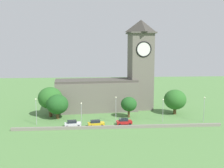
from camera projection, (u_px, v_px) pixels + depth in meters
name	position (u px, v px, depth m)	size (l,w,h in m)	color
ground_plane	(113.00, 111.00, 92.96)	(200.00, 200.00, 0.00)	#517F42
church	(113.00, 83.00, 93.79)	(34.63, 12.90, 30.98)	#666056
quay_barrier	(119.00, 127.00, 72.94)	(56.82, 0.70, 0.80)	gray
car_white	(73.00, 124.00, 74.33)	(4.66, 2.65, 1.79)	silver
car_yellow	(96.00, 123.00, 74.65)	(4.72, 2.52, 1.77)	gold
car_red	(124.00, 122.00, 76.26)	(4.44, 2.36, 1.82)	red
streetlamp_west_end	(36.00, 108.00, 75.60)	(0.44, 0.44, 7.58)	#9EA0A5
streetlamp_west_mid	(81.00, 109.00, 77.00)	(0.44, 0.44, 6.14)	#9EA0A5
streetlamp_central	(116.00, 106.00, 77.75)	(0.44, 0.44, 7.68)	#9EA0A5
streetlamp_east_mid	(163.00, 107.00, 78.59)	(0.44, 0.44, 6.87)	#9EA0A5
streetlamp_east_end	(204.00, 105.00, 78.40)	(0.44, 0.44, 7.48)	#9EA0A5
tree_churchyard	(129.00, 104.00, 83.61)	(4.96, 4.96, 6.48)	brown
tree_riverside_east	(175.00, 100.00, 87.65)	(7.18, 7.18, 8.08)	brown
tree_by_tower	(50.00, 98.00, 84.63)	(7.59, 7.59, 9.35)	brown
tree_riverside_west	(57.00, 104.00, 82.00)	(6.66, 6.66, 7.53)	brown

